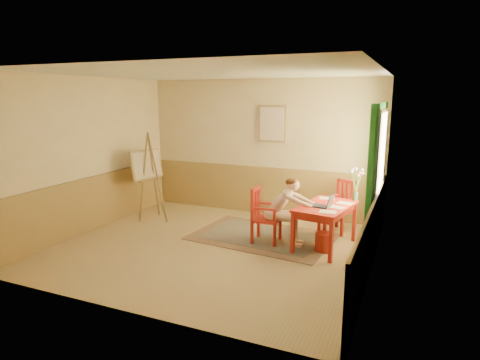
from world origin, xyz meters
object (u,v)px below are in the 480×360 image
at_px(chair_left, 264,215).
at_px(easel, 148,168).
at_px(table, 326,211).
at_px(laptop, 323,204).
at_px(chair_back, 342,206).
at_px(figure, 284,208).

height_order(chair_left, easel, easel).
bearing_deg(table, chair_left, -170.89).
bearing_deg(easel, table, -4.03).
xyz_separation_m(table, laptop, (-0.02, -0.13, 0.13)).
relative_size(chair_left, chair_back, 1.00).
xyz_separation_m(chair_left, chair_back, (1.11, 1.12, -0.00)).
xyz_separation_m(figure, laptop, (0.65, -0.01, 0.13)).
distance_m(table, chair_left, 1.03).
bearing_deg(easel, chair_back, 10.62).
bearing_deg(laptop, table, 82.85).
xyz_separation_m(chair_back, figure, (-0.77, -1.08, 0.16)).
bearing_deg(laptop, chair_left, -178.16).
bearing_deg(figure, chair_back, 54.51).
xyz_separation_m(table, chair_back, (0.11, 0.95, -0.16)).
bearing_deg(easel, figure, -7.29).
xyz_separation_m(table, figure, (-0.66, -0.12, 0.00)).
bearing_deg(chair_left, easel, 170.95).
height_order(chair_back, easel, easel).
bearing_deg(figure, laptop, -0.52).
bearing_deg(table, figure, -169.43).
relative_size(laptop, easel, 0.22).
bearing_deg(chair_left, laptop, 1.84).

